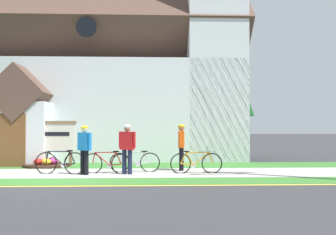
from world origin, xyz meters
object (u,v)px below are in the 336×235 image
object	(u,v)px
cyclist_in_white_jersey	(127,145)
roadside_conifer	(223,69)
bicycle_white	(135,162)
cyclist_in_green_jersey	(85,146)
cyclist_in_blue_jersey	(181,143)
bicycle_blue	(61,162)
bicycle_green	(196,163)
church_sign	(48,137)
bicycle_yellow	(107,163)

from	to	relation	value
cyclist_in_white_jersey	roadside_conifer	xyz separation A→B (m)	(4.68, 8.10, 3.76)
bicycle_white	cyclist_in_green_jersey	distance (m)	1.89
cyclist_in_blue_jersey	bicycle_blue	bearing A→B (deg)	-168.35
bicycle_green	church_sign	bearing A→B (deg)	154.23
bicycle_blue	bicycle_white	bearing A→B (deg)	10.50
bicycle_blue	roadside_conifer	bearing A→B (deg)	48.87
church_sign	bicycle_white	size ratio (longest dim) A/B	1.29
bicycle_blue	roadside_conifer	xyz separation A→B (m)	(6.92, 7.92, 4.35)
bicycle_yellow	roadside_conifer	xyz separation A→B (m)	(5.37, 7.86, 4.37)
bicycle_green	bicycle_blue	bearing A→B (deg)	179.95
cyclist_in_blue_jersey	bicycle_green	bearing A→B (deg)	-63.21
bicycle_green	cyclist_in_blue_jersey	world-z (taller)	cyclist_in_blue_jersey
bicycle_green	bicycle_white	size ratio (longest dim) A/B	1.01
bicycle_yellow	roadside_conifer	bearing A→B (deg)	55.66
cyclist_in_green_jersey	bicycle_blue	bearing A→B (deg)	160.33
bicycle_blue	cyclist_in_white_jersey	distance (m)	2.31
bicycle_blue	cyclist_in_green_jersey	xyz separation A→B (m)	(0.84, -0.30, 0.56)
church_sign	bicycle_blue	bearing A→B (deg)	-68.09
bicycle_blue	cyclist_in_green_jersey	distance (m)	1.06
cyclist_in_green_jersey	roadside_conifer	distance (m)	10.90
cyclist_in_white_jersey	roadside_conifer	size ratio (longest dim) A/B	0.23
church_sign	cyclist_in_white_jersey	world-z (taller)	church_sign
bicycle_white	cyclist_in_blue_jersey	world-z (taller)	cyclist_in_blue_jersey
bicycle_green	cyclist_in_green_jersey	xyz separation A→B (m)	(-3.71, -0.30, 0.58)
roadside_conifer	bicycle_blue	bearing A→B (deg)	-131.13
cyclist_in_blue_jersey	roadside_conifer	world-z (taller)	roadside_conifer
bicycle_green	cyclist_in_blue_jersey	distance (m)	1.14
bicycle_yellow	cyclist_in_blue_jersey	world-z (taller)	cyclist_in_blue_jersey
church_sign	roadside_conifer	world-z (taller)	roadside_conifer
bicycle_yellow	bicycle_blue	world-z (taller)	bicycle_blue
bicycle_yellow	bicycle_white	xyz separation A→B (m)	(0.93, 0.40, -0.00)
bicycle_green	cyclist_in_white_jersey	xyz separation A→B (m)	(-2.32, -0.18, 0.60)
cyclist_in_green_jersey	roadside_conifer	world-z (taller)	roadside_conifer
bicycle_green	bicycle_yellow	distance (m)	3.01
bicycle_green	bicycle_white	xyz separation A→B (m)	(-2.09, 0.46, -0.00)
bicycle_green	cyclist_in_white_jersey	size ratio (longest dim) A/B	1.07
bicycle_blue	cyclist_in_white_jersey	world-z (taller)	cyclist_in_white_jersey
bicycle_blue	roadside_conifer	world-z (taller)	roadside_conifer
bicycle_white	roadside_conifer	size ratio (longest dim) A/B	0.24
church_sign	cyclist_in_white_jersey	xyz separation A→B (m)	(3.33, -2.91, -0.21)
cyclist_in_green_jersey	roadside_conifer	bearing A→B (deg)	53.54
church_sign	cyclist_in_white_jersey	distance (m)	4.42
bicycle_white	cyclist_in_green_jersey	size ratio (longest dim) A/B	1.08
church_sign	bicycle_green	xyz separation A→B (m)	(5.65, -2.73, -0.82)
bicycle_yellow	cyclist_in_white_jersey	xyz separation A→B (m)	(0.69, -0.24, 0.61)
cyclist_in_green_jersey	bicycle_white	bearing A→B (deg)	24.99
bicycle_green	bicycle_blue	size ratio (longest dim) A/B	1.03
bicycle_yellow	cyclist_in_blue_jersey	xyz separation A→B (m)	(2.58, 0.80, 0.62)
bicycle_yellow	roadside_conifer	world-z (taller)	roadside_conifer
bicycle_yellow	bicycle_blue	size ratio (longest dim) A/B	0.97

